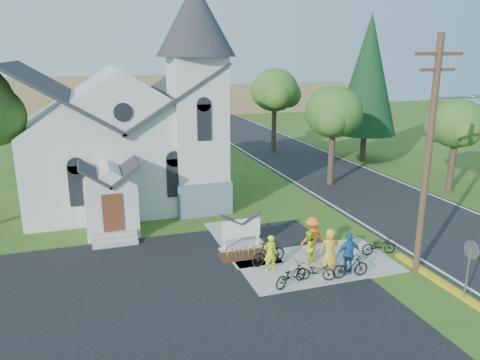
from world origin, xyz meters
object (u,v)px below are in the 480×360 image
object	(u,v)px
church_sign	(241,229)
bike_0	(291,275)
bike_2	(316,271)
bike_4	(379,246)
cyclist_3	(312,237)
stop_sign	(470,258)
cyclist_0	(270,253)
bike_3	(350,266)
cyclist_4	(330,248)
bike_1	(268,253)
cyclist_1	(308,247)
utility_pole	(430,150)
cyclist_2	(349,254)

from	to	relation	value
church_sign	bike_0	bearing A→B (deg)	-80.19
bike_2	bike_4	bearing A→B (deg)	-48.36
cyclist_3	bike_2	bearing A→B (deg)	53.47
bike_4	stop_sign	bearing A→B (deg)	-162.96
church_sign	cyclist_0	world-z (taller)	cyclist_0
cyclist_0	bike_3	xyz separation A→B (m)	(2.99, -1.64, -0.34)
bike_0	bike_3	world-z (taller)	bike_3
cyclist_4	bike_4	bearing A→B (deg)	-157.57
cyclist_3	cyclist_4	size ratio (longest dim) A/B	1.07
bike_4	bike_0	bearing A→B (deg)	113.90
bike_1	cyclist_4	bearing A→B (deg)	-127.04
cyclist_0	cyclist_1	world-z (taller)	cyclist_0
church_sign	bike_1	bearing A→B (deg)	-75.07
bike_0	bike_3	size ratio (longest dim) A/B	1.07
cyclist_1	bike_2	xyz separation A→B (m)	(-0.38, -1.60, -0.36)
utility_pole	bike_2	world-z (taller)	utility_pole
cyclist_1	cyclist_3	distance (m)	0.87
stop_sign	bike_2	bearing A→B (deg)	145.71
utility_pole	bike_0	world-z (taller)	utility_pole
church_sign	utility_pole	distance (m)	9.18
cyclist_0	bike_0	distance (m)	1.56
church_sign	bike_0	world-z (taller)	church_sign
cyclist_2	church_sign	bearing A→B (deg)	-46.82
church_sign	bike_3	size ratio (longest dim) A/B	1.34
stop_sign	bike_3	distance (m)	4.59
utility_pole	cyclist_1	xyz separation A→B (m)	(-4.26, 2.11, -4.58)
stop_sign	cyclist_2	world-z (taller)	stop_sign
stop_sign	cyclist_2	xyz separation A→B (m)	(-3.17, 3.31, -0.80)
cyclist_1	cyclist_2	xyz separation A→B (m)	(1.17, -1.50, 0.17)
church_sign	bike_3	distance (m)	5.58
church_sign	utility_pole	size ratio (longest dim) A/B	0.22
bike_0	cyclist_2	xyz separation A→B (m)	(2.73, 0.15, 0.47)
cyclist_1	utility_pole	bearing A→B (deg)	132.22
church_sign	bike_2	distance (m)	4.64
cyclist_1	bike_2	size ratio (longest dim) A/B	0.98
cyclist_3	bike_3	distance (m)	2.58
bike_1	cyclist_4	size ratio (longest dim) A/B	1.00
stop_sign	cyclist_4	world-z (taller)	stop_sign
utility_pole	bike_4	bearing A→B (deg)	109.03
bike_0	cyclist_1	xyz separation A→B (m)	(1.57, 1.66, 0.31)
cyclist_0	bike_3	world-z (taller)	cyclist_0
church_sign	stop_sign	bearing A→B (deg)	-48.12
cyclist_0	cyclist_1	xyz separation A→B (m)	(1.89, 0.17, -0.06)
stop_sign	cyclist_3	distance (m)	6.71
bike_1	bike_3	bearing A→B (deg)	-142.68
utility_pole	bike_1	distance (m)	8.10
utility_pole	cyclist_0	world-z (taller)	utility_pole
utility_pole	stop_sign	bearing A→B (deg)	-88.51
church_sign	cyclist_2	distance (m)	5.36
cyclist_0	cyclist_4	distance (m)	2.69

